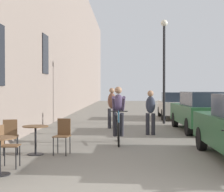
% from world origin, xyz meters
% --- Properties ---
extents(building_facade_left, '(0.54, 68.00, 10.25)m').
position_xyz_m(building_facade_left, '(-3.45, 14.00, 5.12)').
color(building_facade_left, gray).
rests_on(building_facade_left, ground_plane).
extents(cafe_table_near, '(0.64, 0.64, 0.72)m').
position_xyz_m(cafe_table_near, '(-2.15, 1.92, 0.52)').
color(cafe_table_near, black).
rests_on(cafe_table_near, ground_plane).
extents(cafe_chair_near_toward_street, '(0.40, 0.40, 0.89)m').
position_xyz_m(cafe_chair_near_toward_street, '(-2.22, 2.54, 0.52)').
color(cafe_chair_near_toward_street, black).
rests_on(cafe_chair_near_toward_street, ground_plane).
extents(cafe_table_mid, '(0.64, 0.64, 0.72)m').
position_xyz_m(cafe_table_mid, '(-1.98, 4.03, 0.52)').
color(cafe_table_mid, black).
rests_on(cafe_table_mid, ground_plane).
extents(cafe_chair_mid_toward_street, '(0.46, 0.46, 0.89)m').
position_xyz_m(cafe_chair_mid_toward_street, '(-2.59, 3.96, 0.52)').
color(cafe_chair_mid_toward_street, black).
rests_on(cafe_chair_mid_toward_street, ground_plane).
extents(cafe_chair_mid_toward_wall, '(0.44, 0.44, 0.89)m').
position_xyz_m(cafe_chair_mid_toward_wall, '(-1.31, 4.11, 0.52)').
color(cafe_chair_mid_toward_wall, black).
rests_on(cafe_chair_mid_toward_wall, ground_plane).
extents(cyclist_on_bicycle, '(0.52, 1.76, 1.74)m').
position_xyz_m(cyclist_on_bicycle, '(0.06, 6.00, 0.81)').
color(cyclist_on_bicycle, black).
rests_on(cyclist_on_bicycle, ground_plane).
extents(pedestrian_near, '(0.38, 0.29, 1.59)m').
position_xyz_m(pedestrian_near, '(1.17, 7.95, 0.89)').
color(pedestrian_near, '#26262D').
rests_on(pedestrian_near, ground_plane).
extents(pedestrian_mid, '(0.35, 0.26, 1.68)m').
position_xyz_m(pedestrian_mid, '(-0.27, 10.01, 0.95)').
color(pedestrian_mid, '#26262D').
rests_on(pedestrian_mid, ground_plane).
extents(street_lamp, '(0.32, 0.32, 4.90)m').
position_xyz_m(street_lamp, '(2.12, 12.13, 3.11)').
color(street_lamp, black).
rests_on(street_lamp, ground_plane).
extents(parked_car_second, '(1.91, 4.35, 1.53)m').
position_xyz_m(parked_car_second, '(3.28, 9.11, 0.79)').
color(parked_car_second, '#23512D').
rests_on(parked_car_second, ground_plane).
extents(parked_car_third, '(1.83, 4.14, 1.46)m').
position_xyz_m(parked_car_third, '(3.09, 15.01, 0.75)').
color(parked_car_third, beige).
rests_on(parked_car_third, ground_plane).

